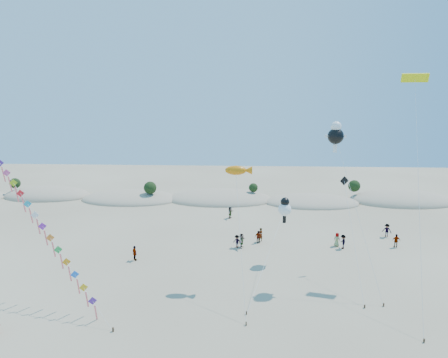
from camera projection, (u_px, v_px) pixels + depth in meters
The scene contains 8 objects.
dune_ridge at pixel (225, 199), 66.64m from camera, with size 145.30×11.49×5.57m.
kite_train at pixel (1, 165), 35.23m from camera, with size 24.72×15.70×22.38m.
fish_kite at pixel (239, 171), 35.29m from camera, with size 2.56×8.54×11.48m.
cartoon_kite_low at pixel (285, 208), 40.40m from camera, with size 4.92×11.70×7.26m.
cartoon_kite_high at pixel (336, 135), 35.43m from camera, with size 4.61×6.77×15.57m.
parafoil_kite at pixel (415, 81), 36.20m from camera, with size 4.43×13.85×20.08m.
dark_kite at pixel (349, 210), 37.09m from camera, with size 0.97×9.00×9.81m.
beachgoers at pixel (284, 235), 47.19m from camera, with size 31.85×17.01×1.81m.
Camera 1 is at (4.05, -19.19, 17.62)m, focal length 30.00 mm.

